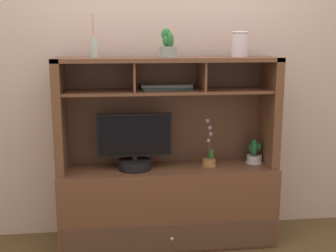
{
  "coord_description": "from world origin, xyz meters",
  "views": [
    {
      "loc": [
        -0.37,
        -3.02,
        1.52
      ],
      "look_at": [
        0.0,
        0.0,
        0.89
      ],
      "focal_mm": 45.74,
      "sensor_mm": 36.0,
      "label": 1
    }
  ],
  "objects_px": {
    "tv_monitor": "(135,147)",
    "potted_succulent": "(168,46)",
    "diffuser_bottle": "(94,48)",
    "media_console": "(168,186)",
    "potted_orchid": "(209,158)",
    "potted_fern": "(255,153)",
    "ceramic_vase": "(240,44)",
    "magazine_stack_left": "(166,87)"
  },
  "relations": [
    {
      "from": "tv_monitor",
      "to": "potted_succulent",
      "type": "relative_size",
      "value": 2.69
    },
    {
      "from": "diffuser_bottle",
      "to": "tv_monitor",
      "type": "bearing_deg",
      "value": -7.49
    },
    {
      "from": "media_console",
      "to": "potted_orchid",
      "type": "relative_size",
      "value": 4.42
    },
    {
      "from": "potted_orchid",
      "to": "potted_fern",
      "type": "xyz_separation_m",
      "value": [
        0.36,
        0.04,
        0.02
      ]
    },
    {
      "from": "diffuser_bottle",
      "to": "potted_fern",
      "type": "bearing_deg",
      "value": 0.77
    },
    {
      "from": "media_console",
      "to": "tv_monitor",
      "type": "xyz_separation_m",
      "value": [
        -0.25,
        -0.03,
        0.32
      ]
    },
    {
      "from": "tv_monitor",
      "to": "diffuser_bottle",
      "type": "relative_size",
      "value": 1.81
    },
    {
      "from": "potted_orchid",
      "to": "diffuser_bottle",
      "type": "relative_size",
      "value": 1.21
    },
    {
      "from": "potted_succulent",
      "to": "ceramic_vase",
      "type": "bearing_deg",
      "value": 0.79
    },
    {
      "from": "tv_monitor",
      "to": "diffuser_bottle",
      "type": "distance_m",
      "value": 0.75
    },
    {
      "from": "potted_succulent",
      "to": "ceramic_vase",
      "type": "xyz_separation_m",
      "value": [
        0.51,
        0.01,
        0.01
      ]
    },
    {
      "from": "tv_monitor",
      "to": "potted_succulent",
      "type": "bearing_deg",
      "value": 4.39
    },
    {
      "from": "potted_succulent",
      "to": "potted_fern",
      "type": "bearing_deg",
      "value": 2.78
    },
    {
      "from": "media_console",
      "to": "potted_fern",
      "type": "distance_m",
      "value": 0.71
    },
    {
      "from": "media_console",
      "to": "ceramic_vase",
      "type": "xyz_separation_m",
      "value": [
        0.52,
        -0.01,
        1.05
      ]
    },
    {
      "from": "tv_monitor",
      "to": "potted_succulent",
      "type": "distance_m",
      "value": 0.76
    },
    {
      "from": "diffuser_bottle",
      "to": "media_console",
      "type": "bearing_deg",
      "value": -0.07
    },
    {
      "from": "media_console",
      "to": "potted_fern",
      "type": "height_order",
      "value": "media_console"
    },
    {
      "from": "potted_orchid",
      "to": "ceramic_vase",
      "type": "height_order",
      "value": "ceramic_vase"
    },
    {
      "from": "magazine_stack_left",
      "to": "diffuser_bottle",
      "type": "xyz_separation_m",
      "value": [
        -0.5,
        -0.04,
        0.28
      ]
    },
    {
      "from": "media_console",
      "to": "magazine_stack_left",
      "type": "distance_m",
      "value": 0.75
    },
    {
      "from": "tv_monitor",
      "to": "diffuser_bottle",
      "type": "height_order",
      "value": "diffuser_bottle"
    },
    {
      "from": "media_console",
      "to": "diffuser_bottle",
      "type": "distance_m",
      "value": 1.15
    },
    {
      "from": "tv_monitor",
      "to": "media_console",
      "type": "bearing_deg",
      "value": 8.03
    },
    {
      "from": "potted_orchid",
      "to": "ceramic_vase",
      "type": "relative_size",
      "value": 1.98
    },
    {
      "from": "media_console",
      "to": "magazine_stack_left",
      "type": "height_order",
      "value": "media_console"
    },
    {
      "from": "potted_fern",
      "to": "potted_succulent",
      "type": "height_order",
      "value": "potted_succulent"
    },
    {
      "from": "tv_monitor",
      "to": "magazine_stack_left",
      "type": "height_order",
      "value": "magazine_stack_left"
    },
    {
      "from": "media_console",
      "to": "ceramic_vase",
      "type": "relative_size",
      "value": 8.75
    },
    {
      "from": "media_console",
      "to": "diffuser_bottle",
      "type": "xyz_separation_m",
      "value": [
        -0.52,
        0.0,
        1.02
      ]
    },
    {
      "from": "media_console",
      "to": "potted_orchid",
      "type": "bearing_deg",
      "value": -3.92
    },
    {
      "from": "ceramic_vase",
      "to": "potted_fern",
      "type": "bearing_deg",
      "value": 9.43
    },
    {
      "from": "media_console",
      "to": "tv_monitor",
      "type": "relative_size",
      "value": 2.96
    },
    {
      "from": "diffuser_bottle",
      "to": "magazine_stack_left",
      "type": "bearing_deg",
      "value": 4.94
    },
    {
      "from": "potted_orchid",
      "to": "tv_monitor",
      "type": "bearing_deg",
      "value": -178.58
    },
    {
      "from": "potted_fern",
      "to": "magazine_stack_left",
      "type": "relative_size",
      "value": 0.5
    },
    {
      "from": "diffuser_bottle",
      "to": "ceramic_vase",
      "type": "distance_m",
      "value": 1.03
    },
    {
      "from": "tv_monitor",
      "to": "magazine_stack_left",
      "type": "relative_size",
      "value": 1.41
    },
    {
      "from": "potted_orchid",
      "to": "magazine_stack_left",
      "type": "bearing_deg",
      "value": 168.36
    },
    {
      "from": "potted_succulent",
      "to": "tv_monitor",
      "type": "bearing_deg",
      "value": -175.61
    },
    {
      "from": "potted_fern",
      "to": "potted_succulent",
      "type": "relative_size",
      "value": 0.95
    },
    {
      "from": "media_console",
      "to": "potted_orchid",
      "type": "distance_m",
      "value": 0.38
    }
  ]
}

